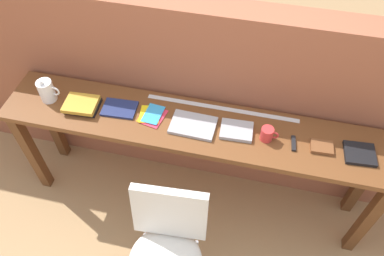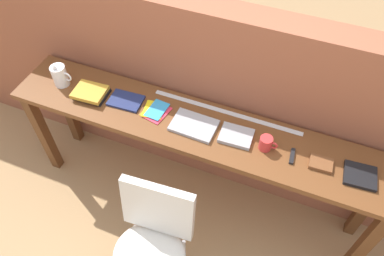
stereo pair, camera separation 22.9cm
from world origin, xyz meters
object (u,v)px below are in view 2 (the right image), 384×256
object	(u,v)px
chair_white_moulded	(152,239)
book_open_centre	(194,125)
magazine_cycling	(126,101)
pamphlet_pile_colourful	(156,111)
book_repair_rightmost	(360,176)
book_stack_leftmost	(91,93)
leather_journal_brown	(321,164)
mug	(266,143)
pitcher_white	(60,76)
multitool_folded	(292,156)

from	to	relation	value
chair_white_moulded	book_open_centre	distance (m)	0.73
magazine_cycling	pamphlet_pile_colourful	world-z (taller)	magazine_cycling
magazine_cycling	book_repair_rightmost	size ratio (longest dim) A/B	1.23
book_stack_leftmost	book_repair_rightmost	xyz separation A→B (m)	(1.73, 0.01, -0.01)
book_open_centre	book_repair_rightmost	size ratio (longest dim) A/B	1.57
leather_journal_brown	book_repair_rightmost	size ratio (longest dim) A/B	0.74
leather_journal_brown	mug	bearing A→B (deg)	177.61
chair_white_moulded	book_open_centre	size ratio (longest dim) A/B	3.21
pitcher_white	chair_white_moulded	bearing A→B (deg)	-34.02
mug	leather_journal_brown	bearing A→B (deg)	0.28
chair_white_moulded	leather_journal_brown	size ratio (longest dim) A/B	6.86
leather_journal_brown	book_repair_rightmost	xyz separation A→B (m)	(0.22, 0.00, -0.00)
book_stack_leftmost	pitcher_white	bearing A→B (deg)	174.34
pamphlet_pile_colourful	book_repair_rightmost	size ratio (longest dim) A/B	1.11
magazine_cycling	pamphlet_pile_colourful	size ratio (longest dim) A/B	1.11
chair_white_moulded	magazine_cycling	world-z (taller)	magazine_cycling
leather_journal_brown	book_repair_rightmost	bearing A→B (deg)	-2.44
mug	multitool_folded	bearing A→B (deg)	-1.78
multitool_folded	book_repair_rightmost	size ratio (longest dim) A/B	0.62
chair_white_moulded	pitcher_white	distance (m)	1.24
pamphlet_pile_colourful	book_open_centre	distance (m)	0.27
multitool_folded	book_repair_rightmost	world-z (taller)	book_repair_rightmost
pamphlet_pile_colourful	leather_journal_brown	bearing A→B (deg)	-1.08
pitcher_white	leather_journal_brown	size ratio (longest dim) A/B	1.41
book_open_centre	leather_journal_brown	distance (m)	0.78
magazine_cycling	book_stack_leftmost	bearing A→B (deg)	-174.19
magazine_cycling	mug	bearing A→B (deg)	-4.97
chair_white_moulded	multitool_folded	world-z (taller)	multitool_folded
magazine_cycling	book_repair_rightmost	bearing A→B (deg)	-4.25
pamphlet_pile_colourful	multitool_folded	bearing A→B (deg)	-1.71
chair_white_moulded	magazine_cycling	bearing A→B (deg)	125.90
pitcher_white	multitool_folded	xyz separation A→B (m)	(1.59, -0.02, -0.07)
book_open_centre	multitool_folded	world-z (taller)	book_open_centre
multitool_folded	mug	bearing A→B (deg)	178.22
mug	book_repair_rightmost	distance (m)	0.54
chair_white_moulded	book_repair_rightmost	bearing A→B (deg)	32.35
pamphlet_pile_colourful	mug	xyz separation A→B (m)	(0.73, -0.02, 0.04)
magazine_cycling	mug	world-z (taller)	mug
pamphlet_pile_colourful	book_open_centre	xyz separation A→B (m)	(0.27, -0.03, 0.00)
book_open_centre	leather_journal_brown	xyz separation A→B (m)	(0.78, 0.01, 0.00)
multitool_folded	leather_journal_brown	xyz separation A→B (m)	(0.16, 0.01, 0.00)
book_stack_leftmost	magazine_cycling	xyz separation A→B (m)	(0.24, 0.04, -0.02)
chair_white_moulded	pitcher_white	size ratio (longest dim) A/B	4.85
pitcher_white	multitool_folded	distance (m)	1.59
chair_white_moulded	book_repair_rightmost	size ratio (longest dim) A/B	5.05
book_stack_leftmost	book_open_centre	world-z (taller)	book_stack_leftmost
pitcher_white	book_open_centre	xyz separation A→B (m)	(0.97, -0.02, -0.07)
pamphlet_pile_colourful	mug	bearing A→B (deg)	-1.69
leather_journal_brown	book_repair_rightmost	world-z (taller)	leather_journal_brown
chair_white_moulded	pamphlet_pile_colourful	size ratio (longest dim) A/B	4.56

